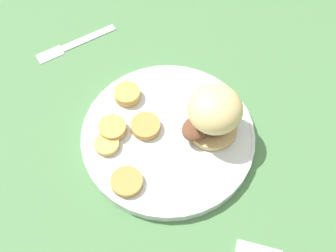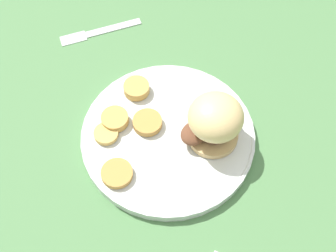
{
  "view_description": "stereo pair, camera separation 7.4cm",
  "coord_description": "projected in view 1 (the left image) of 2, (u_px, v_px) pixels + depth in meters",
  "views": [
    {
      "loc": [
        -0.32,
        0.2,
        0.68
      ],
      "look_at": [
        0.0,
        0.0,
        0.04
      ],
      "focal_mm": 50.0,
      "sensor_mm": 36.0,
      "label": 1
    },
    {
      "loc": [
        -0.36,
        0.14,
        0.68
      ],
      "look_at": [
        0.0,
        0.0,
        0.04
      ],
      "focal_mm": 50.0,
      "sensor_mm": 36.0,
      "label": 2
    }
  ],
  "objects": [
    {
      "name": "ground_plane",
      "position": [
        168.0,
        140.0,
        0.78
      ],
      "size": [
        4.0,
        4.0,
        0.0
      ],
      "primitive_type": "plane",
      "color": "#4C7A47"
    },
    {
      "name": "potato_round_1",
      "position": [
        127.0,
        182.0,
        0.72
      ],
      "size": [
        0.05,
        0.05,
        0.01
      ],
      "primitive_type": "cylinder",
      "color": "#BC8942",
      "rests_on": "dinner_plate"
    },
    {
      "name": "fork",
      "position": [
        75.0,
        43.0,
        0.89
      ],
      "size": [
        0.03,
        0.16,
        0.0
      ],
      "color": "silver",
      "rests_on": "ground_plane"
    },
    {
      "name": "potato_round_4",
      "position": [
        107.0,
        144.0,
        0.75
      ],
      "size": [
        0.04,
        0.04,
        0.01
      ],
      "primitive_type": "cylinder",
      "color": "tan",
      "rests_on": "dinner_plate"
    },
    {
      "name": "potato_round_0",
      "position": [
        112.0,
        128.0,
        0.76
      ],
      "size": [
        0.05,
        0.05,
        0.02
      ],
      "primitive_type": "cylinder",
      "color": "tan",
      "rests_on": "dinner_plate"
    },
    {
      "name": "sandwich",
      "position": [
        213.0,
        114.0,
        0.73
      ],
      "size": [
        0.09,
        0.12,
        0.09
      ],
      "color": "tan",
      "rests_on": "dinner_plate"
    },
    {
      "name": "dinner_plate",
      "position": [
        168.0,
        136.0,
        0.77
      ],
      "size": [
        0.29,
        0.29,
        0.02
      ],
      "color": "silver",
      "rests_on": "ground_plane"
    },
    {
      "name": "potato_round_2",
      "position": [
        127.0,
        94.0,
        0.8
      ],
      "size": [
        0.04,
        0.04,
        0.02
      ],
      "primitive_type": "cylinder",
      "color": "tan",
      "rests_on": "dinner_plate"
    },
    {
      "name": "potato_round_3",
      "position": [
        146.0,
        126.0,
        0.77
      ],
      "size": [
        0.05,
        0.05,
        0.01
      ],
      "primitive_type": "cylinder",
      "color": "#BC8942",
      "rests_on": "dinner_plate"
    }
  ]
}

